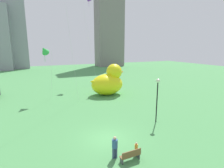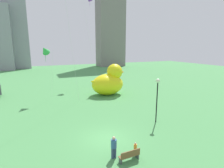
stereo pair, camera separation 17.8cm
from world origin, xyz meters
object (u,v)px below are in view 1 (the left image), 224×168
Objects in this scene: park_bench at (131,155)px; person_child at (136,148)px; kite_green at (44,50)px; person_adult at (115,146)px; giant_inflatable_duck at (108,82)px; lamppost at (157,91)px.

person_child is at bearing 33.18° from park_bench.
kite_green is at bearing 104.53° from person_child.
person_adult is 1.72m from person_child.
kite_green is (-9.84, 0.97, 5.37)m from giant_inflatable_duck.
park_bench is 20.27m from kite_green.
person_child is 19.94m from kite_green.
giant_inflatable_duck reaches higher than lamppost.
park_bench is at bearing -78.14° from kite_green.
lamppost is at bearing 29.86° from person_adult.
kite_green is (-9.93, 13.78, 4.09)m from lamppost.
lamppost is 17.47m from kite_green.
kite_green is at bearing 174.37° from giant_inflatable_duck.
park_bench is at bearing -108.65° from giant_inflatable_duck.
person_adult reaches higher than park_bench.
person_adult reaches higher than person_child.
kite_green reaches higher than person_adult.
giant_inflatable_duck is at bearing 71.35° from park_bench.
person_child is 7.39m from lamppost.
park_bench is 1.56× the size of person_child.
person_child is at bearing -10.99° from person_adult.
person_adult is at bearing -112.09° from giant_inflatable_duck.
person_adult is 0.27× the size of giant_inflatable_duck.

